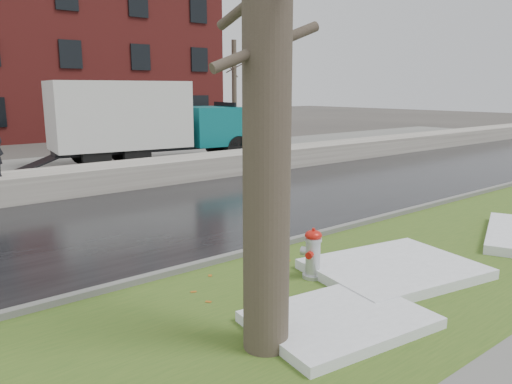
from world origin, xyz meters
TOP-DOWN VIEW (x-y plane):
  - ground at (0.00, 0.00)m, footprint 120.00×120.00m
  - verge at (0.00, -1.25)m, footprint 60.00×4.50m
  - road at (0.00, 4.50)m, footprint 60.00×7.00m
  - parking_lot at (0.00, 13.00)m, footprint 60.00×9.00m
  - curb at (0.00, 1.00)m, footprint 60.00×0.15m
  - snowbank at (0.00, 8.70)m, footprint 60.00×1.60m
  - brick_building at (2.00, 30.00)m, footprint 26.00×12.00m
  - bg_tree_right at (16.00, 24.00)m, footprint 1.40×1.62m
  - fire_hydrant at (-0.75, -0.57)m, footprint 0.41×0.39m
  - tree at (-2.75, -1.77)m, footprint 1.39×1.66m
  - box_truck at (3.16, 12.79)m, footprint 10.15×3.38m
  - snow_patch_near at (0.43, -1.29)m, footprint 2.92×2.44m
  - snow_patch_far at (-1.65, -1.95)m, footprint 2.39×1.87m

SIDE VIEW (x-z plane):
  - ground at x=0.00m, z-range 0.00..0.00m
  - road at x=0.00m, z-range 0.00..0.03m
  - parking_lot at x=0.00m, z-range 0.00..0.03m
  - verge at x=0.00m, z-range 0.00..0.04m
  - curb at x=0.00m, z-range 0.00..0.14m
  - snow_patch_far at x=-1.65m, z-range 0.04..0.18m
  - snow_patch_near at x=0.43m, z-range 0.04..0.20m
  - snowbank at x=0.00m, z-range 0.00..0.75m
  - fire_hydrant at x=-0.75m, z-range 0.07..0.90m
  - box_truck at x=3.16m, z-range 0.10..3.44m
  - bg_tree_right at x=16.00m, z-range 0.08..6.58m
  - tree at x=-2.75m, z-range 0.06..6.75m
  - brick_building at x=2.00m, z-range 0.00..10.00m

